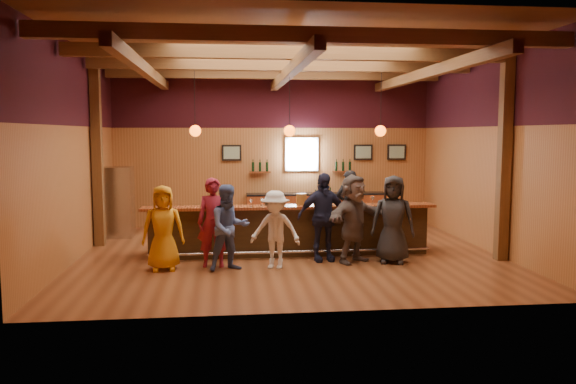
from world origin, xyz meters
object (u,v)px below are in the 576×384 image
(customer_orange, at_px, (163,228))
(customer_dark, at_px, (393,219))
(bartender, at_px, (349,207))
(customer_navy, at_px, (323,217))
(customer_brown, at_px, (354,219))
(bar_counter, at_px, (290,230))
(customer_redvest, at_px, (214,222))
(bottle_a, at_px, (315,199))
(back_bar_cabinet, at_px, (316,209))
(customer_denim, at_px, (229,228))
(customer_white, at_px, (275,230))
(stainless_fridge, at_px, (119,202))
(ice_bucket, at_px, (301,199))

(customer_orange, height_order, customer_dark, customer_dark)
(customer_dark, bearing_deg, bartender, 119.41)
(customer_navy, distance_m, customer_brown, 0.64)
(bar_counter, distance_m, customer_redvest, 1.99)
(customer_navy, distance_m, bottle_a, 0.67)
(back_bar_cabinet, xyz_separation_m, bartender, (0.37, -2.64, 0.41))
(back_bar_cabinet, xyz_separation_m, customer_dark, (0.82, -4.71, 0.42))
(customer_denim, distance_m, customer_white, 0.90)
(back_bar_cabinet, height_order, customer_navy, customer_navy)
(stainless_fridge, xyz_separation_m, customer_dark, (6.12, -3.59, 0.00))
(bar_counter, xyz_separation_m, customer_white, (-0.44, -1.36, 0.25))
(customer_white, height_order, customer_navy, customer_navy)
(stainless_fridge, xyz_separation_m, ice_bucket, (4.35, -2.69, 0.33))
(customer_orange, bearing_deg, bar_counter, 20.29)
(customer_denim, bearing_deg, customer_redvest, 114.59)
(bar_counter, distance_m, customer_brown, 1.63)
(stainless_fridge, distance_m, customer_orange, 4.00)
(customer_orange, relative_size, customer_white, 1.08)
(customer_navy, relative_size, bartender, 1.04)
(customer_brown, distance_m, customer_dark, 0.80)
(customer_white, height_order, ice_bucket, customer_white)
(bar_counter, bearing_deg, bartender, 30.91)
(back_bar_cabinet, distance_m, customer_redvest, 5.45)
(stainless_fridge, relative_size, bottle_a, 5.51)
(bar_counter, height_order, customer_brown, customer_brown)
(stainless_fridge, distance_m, customer_dark, 7.09)
(stainless_fridge, xyz_separation_m, customer_brown, (5.32, -3.47, 0.01))
(customer_brown, height_order, bartender, customer_brown)
(back_bar_cabinet, height_order, customer_orange, customer_orange)
(back_bar_cabinet, height_order, bottle_a, bottle_a)
(bartender, bearing_deg, customer_orange, 41.96)
(back_bar_cabinet, relative_size, customer_brown, 2.20)
(back_bar_cabinet, height_order, bartender, bartender)
(customer_white, relative_size, customer_dark, 0.85)
(customer_white, height_order, bottle_a, customer_white)
(bar_counter, height_order, back_bar_cabinet, bar_counter)
(stainless_fridge, xyz_separation_m, bartender, (5.67, -1.52, -0.01))
(customer_denim, bearing_deg, stainless_fridge, 108.08)
(bar_counter, height_order, bartender, bartender)
(customer_white, bearing_deg, bottle_a, 68.25)
(ice_bucket, bearing_deg, customer_white, -120.79)
(bottle_a, bearing_deg, ice_bucket, -177.65)
(bar_counter, bearing_deg, customer_orange, -154.29)
(customer_white, bearing_deg, customer_redvest, -174.25)
(customer_navy, bearing_deg, customer_white, -160.74)
(customer_denim, relative_size, customer_brown, 0.92)
(bar_counter, distance_m, customer_dark, 2.33)
(customer_brown, relative_size, bartender, 1.02)
(customer_orange, height_order, customer_navy, customer_navy)
(stainless_fridge, xyz_separation_m, customer_orange, (1.51, -3.70, -0.07))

